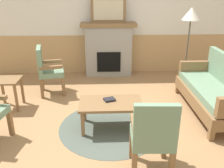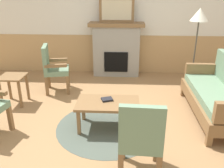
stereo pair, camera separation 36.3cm
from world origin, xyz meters
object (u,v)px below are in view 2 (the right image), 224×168
at_px(coffee_table, 108,105).
at_px(book_on_table, 107,99).
at_px(fireplace, 116,49).
at_px(armchair_by_window_left, 53,67).
at_px(armchair_front_left, 141,136).
at_px(framed_picture, 117,10).
at_px(floor_lamp_by_couch, 199,20).
at_px(couch, 217,95).
at_px(side_table, 13,82).

distance_m(coffee_table, book_on_table, 0.10).
relative_size(fireplace, armchair_by_window_left, 1.33).
bearing_deg(armchair_by_window_left, armchair_front_left, -55.37).
bearing_deg(framed_picture, coffee_table, -90.92).
bearing_deg(framed_picture, floor_lamp_by_couch, -24.69).
bearing_deg(armchair_by_window_left, couch, -17.28).
distance_m(fireplace, framed_picture, 0.91).
bearing_deg(framed_picture, side_table, -137.31).
bearing_deg(framed_picture, armchair_front_left, -83.46).
bearing_deg(fireplace, coffee_table, -90.92).
xyz_separation_m(book_on_table, armchair_by_window_left, (-1.20, 1.31, 0.08)).
relative_size(coffee_table, floor_lamp_by_couch, 0.57).
relative_size(couch, armchair_front_left, 1.84).
bearing_deg(armchair_front_left, framed_picture, 96.54).
height_order(coffee_table, armchair_by_window_left, armchair_by_window_left).
distance_m(book_on_table, armchair_by_window_left, 1.78).
bearing_deg(book_on_table, framed_picture, 88.65).
xyz_separation_m(coffee_table, armchair_front_left, (0.44, -1.03, 0.15)).
height_order(armchair_by_window_left, side_table, armchair_by_window_left).
bearing_deg(coffee_table, side_table, 157.23).
bearing_deg(book_on_table, couch, 11.47).
height_order(book_on_table, armchair_by_window_left, armchair_by_window_left).
relative_size(framed_picture, armchair_by_window_left, 0.82).
bearing_deg(armchair_front_left, fireplace, 96.54).
bearing_deg(couch, framed_picture, 130.87).
xyz_separation_m(couch, armchair_by_window_left, (-3.02, 0.94, 0.14)).
bearing_deg(fireplace, framed_picture, 90.00).
distance_m(couch, armchair_by_window_left, 3.16).
bearing_deg(couch, book_on_table, -168.53).
bearing_deg(armchair_by_window_left, book_on_table, -47.33).
height_order(framed_picture, armchair_front_left, framed_picture).
height_order(book_on_table, side_table, side_table).
height_order(framed_picture, armchair_by_window_left, framed_picture).
relative_size(coffee_table, book_on_table, 5.78).
xyz_separation_m(armchair_front_left, side_table, (-2.25, 1.79, -0.10)).
xyz_separation_m(framed_picture, couch, (1.76, -2.03, -1.16)).
bearing_deg(book_on_table, side_table, 158.88).
height_order(couch, armchair_by_window_left, same).
bearing_deg(floor_lamp_by_couch, side_table, -164.96).
relative_size(fireplace, couch, 0.72).
xyz_separation_m(fireplace, side_table, (-1.85, -1.70, -0.22)).
height_order(coffee_table, side_table, side_table).
distance_m(book_on_table, side_table, 1.92).
bearing_deg(coffee_table, framed_picture, 89.08).
distance_m(framed_picture, book_on_table, 2.64).
relative_size(fireplace, coffee_table, 1.35).
relative_size(framed_picture, side_table, 1.45).
bearing_deg(coffee_table, book_on_table, 104.11).
distance_m(coffee_table, armchair_front_left, 1.13).
xyz_separation_m(framed_picture, book_on_table, (-0.06, -2.40, -1.10)).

